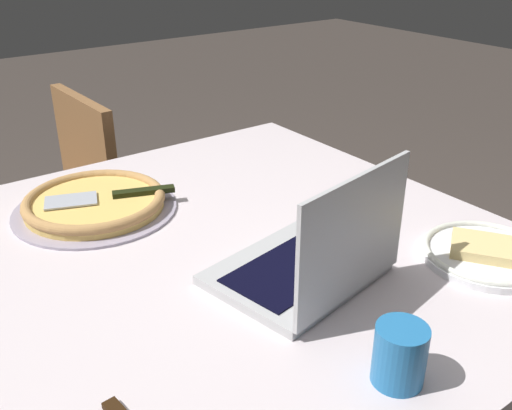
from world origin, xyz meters
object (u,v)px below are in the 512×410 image
(drink_cup, at_px, (400,354))
(pizza_plate, at_px, (488,253))
(chair_near, at_px, (55,202))
(pizza_tray, at_px, (95,203))
(laptop, at_px, (313,261))
(dining_table, at_px, (236,269))

(drink_cup, bearing_deg, pizza_plate, -72.94)
(drink_cup, height_order, chair_near, drink_cup)
(drink_cup, bearing_deg, chair_near, 1.64)
(pizza_tray, xyz_separation_m, drink_cup, (-0.78, -0.14, 0.03))
(laptop, xyz_separation_m, drink_cup, (-0.26, 0.06, -0.00))
(pizza_tray, xyz_separation_m, chair_near, (0.67, -0.10, -0.29))
(laptop, relative_size, drink_cup, 3.64)
(dining_table, xyz_separation_m, chair_near, (0.99, 0.08, -0.20))
(dining_table, height_order, laptop, laptop)
(laptop, distance_m, pizza_tray, 0.56)
(drink_cup, bearing_deg, laptop, -13.71)
(drink_cup, distance_m, chair_near, 1.49)
(laptop, xyz_separation_m, pizza_plate, (-0.13, -0.34, -0.04))
(pizza_tray, height_order, drink_cup, drink_cup)
(dining_table, bearing_deg, chair_near, 4.63)
(drink_cup, xyz_separation_m, chair_near, (1.45, 0.04, -0.31))
(pizza_tray, relative_size, drink_cup, 4.01)
(pizza_plate, bearing_deg, drink_cup, 107.06)
(dining_table, bearing_deg, drink_cup, 175.29)
(pizza_plate, relative_size, chair_near, 0.30)
(laptop, bearing_deg, dining_table, 6.62)
(pizza_plate, distance_m, drink_cup, 0.42)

